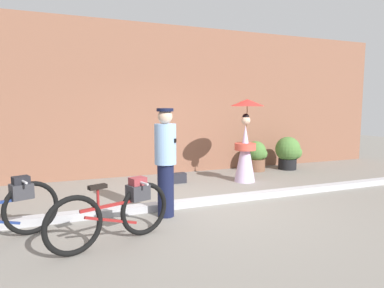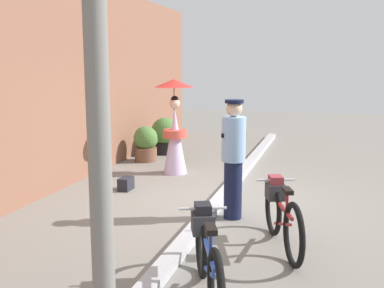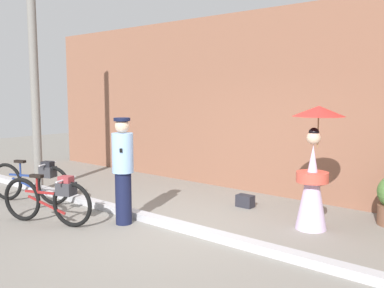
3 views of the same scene
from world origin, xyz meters
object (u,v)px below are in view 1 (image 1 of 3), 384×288
(person_with_parasol, at_px, (246,141))
(potted_plant_by_door, at_px, (289,152))
(backpack_on_pavement, at_px, (179,178))
(person_officer, at_px, (165,159))
(bicycle_near_officer, at_px, (117,211))
(potted_plant_small, at_px, (256,156))

(person_with_parasol, xyz_separation_m, potted_plant_by_door, (1.90, 0.87, -0.46))
(potted_plant_by_door, bearing_deg, person_with_parasol, -155.28)
(potted_plant_by_door, bearing_deg, backpack_on_pavement, -172.23)
(potted_plant_by_door, height_order, backpack_on_pavement, potted_plant_by_door)
(person_officer, height_order, backpack_on_pavement, person_officer)
(person_officer, height_order, person_with_parasol, person_with_parasol)
(bicycle_near_officer, distance_m, person_officer, 1.28)
(bicycle_near_officer, height_order, backpack_on_pavement, bicycle_near_officer)
(bicycle_near_officer, relative_size, backpack_on_pavement, 5.16)
(potted_plant_small, bearing_deg, person_with_parasol, -133.03)
(person_with_parasol, bearing_deg, person_officer, -145.17)
(person_officer, xyz_separation_m, potted_plant_small, (3.39, 2.71, -0.50))
(bicycle_near_officer, bearing_deg, person_with_parasol, 36.61)
(backpack_on_pavement, bearing_deg, potted_plant_by_door, 7.77)
(potted_plant_small, distance_m, backpack_on_pavement, 2.53)
(bicycle_near_officer, bearing_deg, potted_plant_by_door, 32.63)
(bicycle_near_officer, relative_size, potted_plant_by_door, 1.78)
(bicycle_near_officer, xyz_separation_m, person_with_parasol, (3.33, 2.47, 0.53))
(potted_plant_by_door, height_order, potted_plant_small, potted_plant_by_door)
(person_with_parasol, height_order, potted_plant_by_door, person_with_parasol)
(bicycle_near_officer, distance_m, potted_plant_small, 5.51)
(potted_plant_small, bearing_deg, potted_plant_by_door, -8.27)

